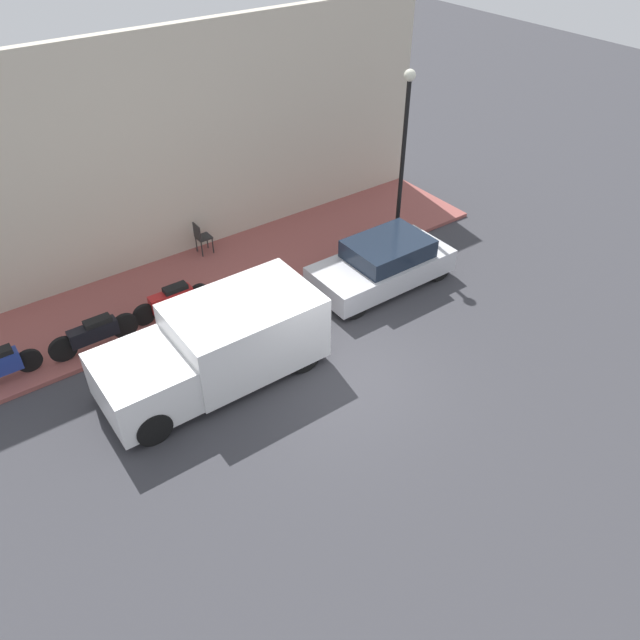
# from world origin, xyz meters

# --- Properties ---
(ground_plane) EXTENTS (60.00, 60.00, 0.00)m
(ground_plane) POSITION_xyz_m (0.00, 0.00, 0.00)
(ground_plane) COLOR #38383D
(sidewalk) EXTENTS (3.18, 15.49, 0.11)m
(sidewalk) POSITION_xyz_m (5.02, 0.00, 0.05)
(sidewalk) COLOR #934C47
(sidewalk) RESTS_ON ground_plane
(building_facade) EXTENTS (0.30, 15.49, 6.09)m
(building_facade) POSITION_xyz_m (6.76, 0.00, 3.04)
(building_facade) COLOR beige
(building_facade) RESTS_ON ground_plane
(parked_car) EXTENTS (1.75, 3.83, 1.28)m
(parked_car) POSITION_xyz_m (2.16, -3.14, 0.62)
(parked_car) COLOR silver
(parked_car) RESTS_ON ground_plane
(delivery_van) EXTENTS (2.07, 4.88, 1.75)m
(delivery_van) POSITION_xyz_m (1.46, 2.19, 0.91)
(delivery_van) COLOR white
(delivery_van) RESTS_ON ground_plane
(motorcycle_black) EXTENTS (0.30, 2.09, 0.77)m
(motorcycle_black) POSITION_xyz_m (3.91, 4.06, 0.54)
(motorcycle_black) COLOR black
(motorcycle_black) RESTS_ON sidewalk
(motorcycle_red) EXTENTS (0.30, 2.04, 0.77)m
(motorcycle_red) POSITION_xyz_m (4.08, 2.04, 0.53)
(motorcycle_red) COLOR #B21E1E
(motorcycle_red) RESTS_ON sidewalk
(streetlamp) EXTENTS (0.31, 0.31, 4.81)m
(streetlamp) POSITION_xyz_m (3.71, -5.01, 3.14)
(streetlamp) COLOR black
(streetlamp) RESTS_ON sidewalk
(cafe_chair) EXTENTS (0.40, 0.40, 0.94)m
(cafe_chair) POSITION_xyz_m (6.21, 0.12, 0.66)
(cafe_chair) COLOR #262626
(cafe_chair) RESTS_ON sidewalk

